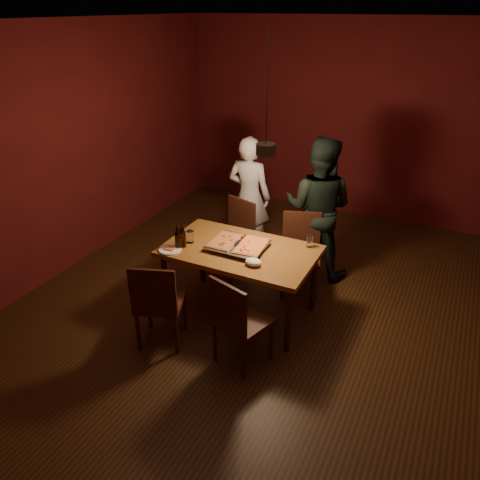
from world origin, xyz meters
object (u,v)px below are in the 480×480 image
at_px(dining_table, 240,256).
at_px(pizza_tray, 238,246).
at_px(beer_bottle_a, 178,237).
at_px(plate_slice, 170,249).
at_px(diner_white, 249,196).
at_px(chair_far_left, 236,230).
at_px(pendant_lamp, 266,148).
at_px(chair_near_left, 157,298).
at_px(beer_bottle_b, 183,236).
at_px(chair_far_right, 301,245).
at_px(diner_dark, 318,208).
at_px(chair_near_right, 236,315).

height_order(dining_table, pizza_tray, pizza_tray).
relative_size(beer_bottle_a, plate_slice, 1.09).
relative_size(plate_slice, diner_white, 0.15).
bearing_deg(chair_far_left, pendant_lamp, 152.64).
relative_size(chair_near_left, beer_bottle_b, 2.23).
bearing_deg(chair_far_left, beer_bottle_a, 101.62).
height_order(dining_table, plate_slice, plate_slice).
height_order(chair_far_left, diner_white, diner_white).
xyz_separation_m(chair_far_right, beer_bottle_a, (-0.94, -1.00, 0.34)).
height_order(beer_bottle_a, diner_white, diner_white).
relative_size(chair_far_left, chair_far_right, 0.98).
height_order(chair_far_right, beer_bottle_a, beer_bottle_a).
relative_size(chair_far_left, plate_slice, 2.34).
bearing_deg(chair_near_left, chair_far_right, 42.05).
bearing_deg(pizza_tray, chair_far_right, 59.46).
relative_size(chair_near_left, plate_slice, 2.39).
relative_size(plate_slice, diner_dark, 0.14).
bearing_deg(diner_dark, chair_near_left, 65.14).
xyz_separation_m(chair_near_right, diner_dark, (0.09, 1.90, 0.30)).
relative_size(chair_far_left, pizza_tray, 0.96).
height_order(beer_bottle_a, pendant_lamp, pendant_lamp).
xyz_separation_m(pizza_tray, beer_bottle_a, (-0.52, -0.26, 0.10)).
xyz_separation_m(chair_near_left, plate_slice, (-0.17, 0.49, 0.22)).
relative_size(dining_table, diner_dark, 0.90).
bearing_deg(chair_far_right, diner_dark, -115.40).
height_order(chair_near_left, beer_bottle_a, beer_bottle_a).
xyz_separation_m(chair_far_right, pizza_tray, (-0.42, -0.73, 0.24)).
relative_size(chair_far_right, diner_white, 0.35).
bearing_deg(plate_slice, chair_near_right, -23.74).
relative_size(pizza_tray, diner_dark, 0.33).
bearing_deg(pendant_lamp, diner_white, 121.33).
relative_size(dining_table, pendant_lamp, 1.36).
xyz_separation_m(plate_slice, diner_white, (0.09, 1.62, 0.00)).
xyz_separation_m(chair_near_left, pendant_lamp, (0.63, 0.96, 1.22)).
bearing_deg(chair_near_left, diner_dark, 46.28).
relative_size(chair_near_right, plate_slice, 2.33).
height_order(chair_far_right, pendant_lamp, pendant_lamp).
bearing_deg(chair_near_left, chair_near_right, -14.26).
relative_size(chair_far_left, diner_dark, 0.32).
height_order(chair_near_right, beer_bottle_a, beer_bottle_a).
relative_size(pizza_tray, pendant_lamp, 0.50).
distance_m(beer_bottle_b, plate_slice, 0.18).
relative_size(chair_near_right, beer_bottle_b, 2.17).
height_order(chair_far_right, chair_near_left, same).
xyz_separation_m(diner_white, diner_dark, (0.94, -0.14, 0.07)).
distance_m(chair_near_left, diner_dark, 2.18).
distance_m(chair_near_left, beer_bottle_b, 0.71).
bearing_deg(plate_slice, diner_white, 86.74).
distance_m(plate_slice, diner_white, 1.63).
relative_size(chair_far_right, chair_near_right, 1.03).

